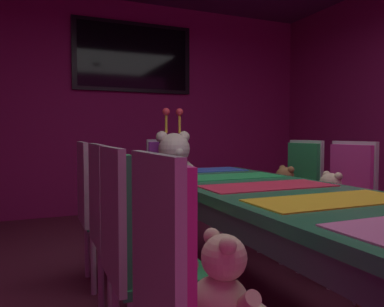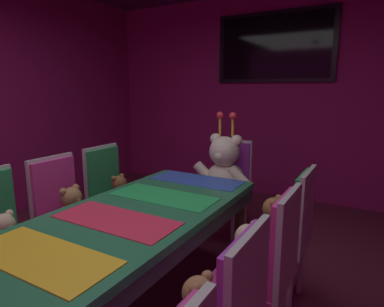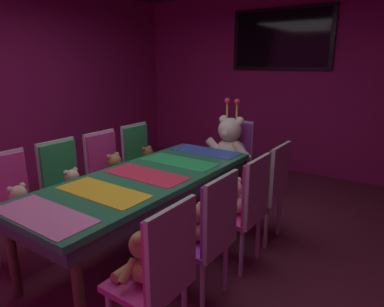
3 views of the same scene
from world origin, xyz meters
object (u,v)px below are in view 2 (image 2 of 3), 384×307
object	(u,v)px
banquet_table	(116,234)
wall_tv	(274,47)
teddy_right_3	(272,221)
king_teddy_bear	(224,169)
chair_left_2	(60,205)
chair_left_3	(108,187)
teddy_left_3	(120,192)
chair_right_3	(293,224)
chair_right_2	(272,258)
teddy_left_1	(6,236)
teddy_right_2	(247,253)
teddy_left_2	(73,209)
throne_chair	(230,177)

from	to	relation	value
banquet_table	wall_tv	xyz separation A→B (m)	(0.00, 3.11, 1.40)
teddy_right_3	king_teddy_bear	distance (m)	1.04
chair_left_2	teddy_right_3	world-z (taller)	chair_left_2
chair_left_3	teddy_left_3	distance (m)	0.14
chair_left_2	chair_right_3	xyz separation A→B (m)	(1.70, 0.54, 0.00)
chair_right_3	banquet_table	bearing A→B (deg)	43.09
chair_right_2	wall_tv	world-z (taller)	wall_tv
chair_left_2	chair_left_3	bearing A→B (deg)	91.25
banquet_table	teddy_left_1	size ratio (longest dim) A/B	8.02
teddy_left_3	teddy_right_2	bearing A→B (deg)	-20.34
banquet_table	chair_left_3	size ratio (longest dim) A/B	2.37
chair_left_2	teddy_left_2	xyz separation A→B (m)	(0.15, 0.00, -0.00)
throne_chair	teddy_left_3	bearing A→B (deg)	-38.08
teddy_left_3	chair_right_2	bearing A→B (deg)	-18.59
teddy_right_3	throne_chair	bearing A→B (deg)	-51.85
banquet_table	teddy_left_3	bearing A→B (deg)	131.08
teddy_left_3	wall_tv	bearing A→B (deg)	72.90
teddy_left_3	chair_right_3	bearing A→B (deg)	-0.24
teddy_left_2	chair_right_3	xyz separation A→B (m)	(1.55, 0.54, 0.00)
chair_right_3	chair_right_2	bearing A→B (deg)	90.59
teddy_left_2	wall_tv	world-z (taller)	wall_tv
chair_right_2	teddy_left_3	bearing A→B (deg)	-18.59
banquet_table	teddy_right_2	world-z (taller)	teddy_right_2
chair_left_2	teddy_right_2	size ratio (longest dim) A/B	3.00
chair_left_2	teddy_left_2	world-z (taller)	chair_left_2
chair_left_3	wall_tv	distance (m)	2.85
chair_right_3	wall_tv	xyz separation A→B (m)	(-0.86, 2.30, 1.45)
teddy_left_3	chair_right_2	distance (m)	1.66
chair_right_2	chair_left_3	bearing A→B (deg)	-17.13
wall_tv	teddy_left_1	bearing A→B (deg)	-101.92
banquet_table	king_teddy_bear	distance (m)	1.55
chair_left_2	wall_tv	world-z (taller)	wall_tv
teddy_right_3	throne_chair	size ratio (longest dim) A/B	0.33
chair_left_2	chair_right_3	distance (m)	1.78
teddy_left_3	teddy_right_3	bearing A→B (deg)	-0.27
throne_chair	chair_left_2	bearing A→B (deg)	-30.05
banquet_table	throne_chair	bearing A→B (deg)	90.00
teddy_left_2	chair_left_3	bearing A→B (deg)	106.10
chair_left_3	chair_left_2	bearing A→B (deg)	-88.75
banquet_table	teddy_left_2	bearing A→B (deg)	159.13
teddy_left_2	teddy_right_2	distance (m)	1.41
teddy_right_2	throne_chair	bearing A→B (deg)	-63.31
teddy_left_3	wall_tv	size ratio (longest dim) A/B	0.19
teddy_left_1	teddy_left_3	bearing A→B (deg)	89.79
teddy_right_2	chair_left_2	bearing A→B (deg)	0.67
chair_left_3	teddy_right_3	distance (m)	1.56
chair_left_3	teddy_left_1	bearing A→B (deg)	-82.57
chair_left_2	wall_tv	distance (m)	3.30
chair_left_3	throne_chair	distance (m)	1.24
chair_left_2	teddy_left_3	bearing A→B (deg)	76.49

